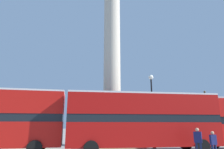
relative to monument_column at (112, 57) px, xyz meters
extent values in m
plane|color=gray|center=(0.00, 0.00, -9.25)|extent=(200.00, 200.00, 0.00)
cube|color=#BCB29E|center=(0.00, 0.00, -8.83)|extent=(5.52, 5.52, 0.84)
cube|color=#BCB29E|center=(0.00, 0.00, -7.99)|extent=(3.98, 3.98, 0.84)
cylinder|color=#BCB29E|center=(0.00, 0.00, 3.24)|extent=(1.81, 1.81, 21.62)
cube|color=#A80F0C|center=(1.67, -5.56, -7.92)|extent=(11.23, 2.60, 1.67)
cube|color=black|center=(1.67, -5.56, -6.81)|extent=(11.23, 2.55, 0.55)
cube|color=#A80F0C|center=(1.67, -5.56, -5.79)|extent=(11.23, 2.60, 1.49)
cube|color=silver|center=(1.67, -5.56, -4.99)|extent=(11.23, 2.60, 0.12)
cylinder|color=black|center=(5.56, -4.28, -8.75)|extent=(1.00, 0.32, 1.00)
cylinder|color=black|center=(5.60, -6.70, -8.75)|extent=(1.00, 0.32, 1.00)
cylinder|color=black|center=(-2.27, -4.41, -8.75)|extent=(1.00, 0.32, 1.00)
cylinder|color=black|center=(-2.23, -6.83, -8.75)|extent=(1.00, 0.32, 1.00)
cylinder|color=black|center=(8.56, -3.54, -8.75)|extent=(1.02, 0.39, 1.00)
cylinder|color=black|center=(-6.13, -3.58, -8.75)|extent=(1.02, 0.38, 1.00)
cylinder|color=black|center=(-5.93, -6.16, -8.75)|extent=(1.02, 0.38, 1.00)
cube|color=#BCB29E|center=(13.00, 4.03, -7.76)|extent=(3.98, 3.44, 2.99)
ellipsoid|color=brown|center=(13.00, 4.03, -4.56)|extent=(2.28, 1.75, 1.08)
cone|color=brown|center=(13.90, 3.68, -4.07)|extent=(1.19, 0.93, 1.14)
cylinder|color=brown|center=(13.00, 4.03, -3.57)|extent=(0.36, 0.36, 0.90)
sphere|color=brown|center=(13.00, 4.03, -2.98)|extent=(0.28, 0.28, 0.28)
cylinder|color=brown|center=(13.71, 4.07, -5.68)|extent=(0.20, 0.20, 1.17)
cylinder|color=brown|center=(13.49, 3.52, -5.68)|extent=(0.20, 0.20, 1.17)
cylinder|color=brown|center=(12.50, 4.55, -5.68)|extent=(0.20, 0.20, 1.17)
cylinder|color=brown|center=(12.28, 3.99, -5.68)|extent=(0.20, 0.20, 1.17)
cylinder|color=black|center=(3.38, -2.81, -9.05)|extent=(0.31, 0.31, 0.40)
cylinder|color=black|center=(3.38, -2.81, -6.17)|extent=(0.14, 0.14, 6.16)
sphere|color=white|center=(3.38, -2.81, -2.87)|extent=(0.44, 0.44, 0.44)
cube|color=#191E51|center=(4.58, -7.97, -8.04)|extent=(0.48, 0.45, 0.69)
sphere|color=tan|center=(4.58, -7.97, -7.57)|extent=(0.24, 0.24, 0.24)
cube|color=#191E51|center=(5.38, -8.35, -8.17)|extent=(0.44, 0.22, 0.61)
sphere|color=tan|center=(5.38, -8.35, -7.76)|extent=(0.21, 0.21, 0.21)
camera|label=1|loc=(-2.58, -20.63, -7.28)|focal=32.00mm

